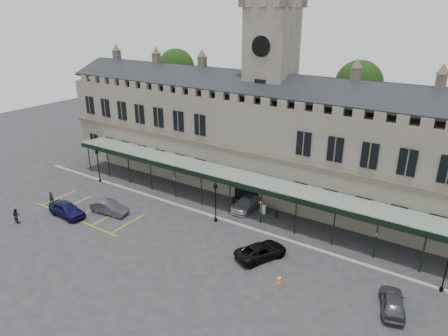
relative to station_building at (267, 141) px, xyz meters
The scene contains 22 objects.
ground 17.17m from the station_building, 90.00° to the right, with size 140.00×140.00×0.00m, color #2A2A2D.
station_building is the anchor object (origin of this frame).
clock_tower 6.64m from the station_building, 90.00° to the left, with size 5.60×5.60×24.80m.
canopy 9.37m from the station_building, 90.00° to the right, with size 50.00×4.10×4.30m.
kerb 12.22m from the station_building, 90.00° to the right, with size 60.00×0.40×0.12m, color gray.
parking_markings 23.26m from the station_building, 128.81° to the right, with size 16.00×6.00×0.01m, color gold, non-canonical shape.
tree_behind_left 24.64m from the station_building, 157.55° to the left, with size 6.00×6.00×16.00m.
tree_behind_mid 13.67m from the station_building, 48.65° to the left, with size 6.00×6.00×16.00m.
lamp_post_left 22.71m from the station_building, 151.74° to the right, with size 0.45×0.45×4.72m.
lamp_post_mid 11.68m from the station_building, 91.66° to the right, with size 0.45×0.45×4.71m.
lamp_post_right 24.67m from the station_building, 25.63° to the right, with size 0.41×0.41×4.30m.
traffic_cone 20.71m from the station_building, 58.82° to the right, with size 0.43×0.43×0.68m.
sign_board 9.44m from the station_building, 64.66° to the right, with size 0.67×0.14×1.14m.
bollard_left 8.76m from the station_building, 98.97° to the right, with size 0.17×0.17×0.97m, color black.
bollard_right 10.31m from the station_building, 53.68° to the right, with size 0.16×0.16×0.89m, color black.
car_left_a 25.09m from the station_building, 127.84° to the right, with size 1.97×4.91×1.67m, color #0C0E35.
car_left_b 20.69m from the station_building, 125.33° to the right, with size 1.58×4.53×1.49m, color #3B3D43.
car_taxi 8.77m from the station_building, 81.33° to the right, with size 2.05×5.04×1.46m, color #A4A6AC.
car_van 17.16m from the station_building, 63.66° to the right, with size 2.33×5.05×1.40m, color black.
car_right_a 24.97m from the station_building, 38.58° to the right, with size 1.72×4.27×1.45m, color #3B3D43.
person_a 27.17m from the station_building, 136.28° to the right, with size 0.58×0.38×1.58m, color black.
person_b 30.15m from the station_building, 128.16° to the right, with size 0.83×0.64×1.70m, color black.
Camera 1 is at (21.81, -27.08, 21.53)m, focal length 32.00 mm.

